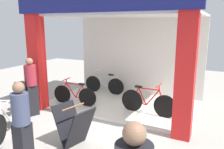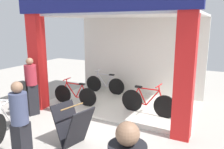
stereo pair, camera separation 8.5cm
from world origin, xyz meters
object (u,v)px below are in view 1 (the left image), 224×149
at_px(pedestrian_3, 22,124).
at_px(bicycle_parked_0, 10,119).
at_px(bicycle_inside_0, 148,102).
at_px(sandwich_board_sign, 74,126).
at_px(bicycle_inside_2, 75,95).
at_px(pedestrian_1, 30,86).
at_px(bicycle_inside_1, 104,84).

bearing_deg(pedestrian_3, bicycle_parked_0, 149.18).
bearing_deg(bicycle_inside_0, sandwich_board_sign, -110.04).
distance_m(sandwich_board_sign, pedestrian_3, 1.16).
distance_m(bicycle_inside_2, pedestrian_3, 3.37).
bearing_deg(pedestrian_1, sandwich_board_sign, -22.24).
bearing_deg(pedestrian_1, bicycle_parked_0, -69.54).
relative_size(bicycle_inside_0, bicycle_inside_1, 1.06).
bearing_deg(sandwich_board_sign, bicycle_inside_0, 69.96).
distance_m(bicycle_parked_0, sandwich_board_sign, 1.73).
bearing_deg(pedestrian_1, bicycle_inside_1, 72.88).
bearing_deg(pedestrian_1, bicycle_inside_2, 64.21).
height_order(bicycle_inside_2, pedestrian_1, pedestrian_1).
distance_m(sandwich_board_sign, pedestrian_1, 2.33).
relative_size(bicycle_inside_2, pedestrian_3, 0.96).
distance_m(bicycle_inside_1, bicycle_inside_2, 1.58).
xyz_separation_m(bicycle_inside_1, sandwich_board_sign, (1.25, -3.70, 0.10)).
xyz_separation_m(sandwich_board_sign, pedestrian_1, (-2.12, 0.87, 0.41)).
bearing_deg(bicycle_inside_2, sandwich_board_sign, -54.72).
relative_size(bicycle_inside_0, sandwich_board_sign, 1.86).
distance_m(bicycle_inside_2, sandwich_board_sign, 2.62).
xyz_separation_m(bicycle_inside_1, pedestrian_1, (-0.87, -2.83, 0.51)).
height_order(bicycle_inside_1, pedestrian_3, pedestrian_3).
xyz_separation_m(bicycle_parked_0, sandwich_board_sign, (1.71, 0.24, 0.07)).
distance_m(pedestrian_1, pedestrian_3, 2.55).
distance_m(bicycle_inside_0, pedestrian_3, 3.68).
bearing_deg(bicycle_parked_0, sandwich_board_sign, 7.93).
relative_size(sandwich_board_sign, pedestrian_1, 0.54).
height_order(bicycle_inside_2, pedestrian_3, pedestrian_3).
bearing_deg(bicycle_inside_2, bicycle_inside_0, 6.53).
bearing_deg(bicycle_inside_0, pedestrian_3, -110.60).
bearing_deg(bicycle_parked_0, bicycle_inside_1, 83.35).
height_order(bicycle_inside_0, bicycle_parked_0, bicycle_parked_0).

